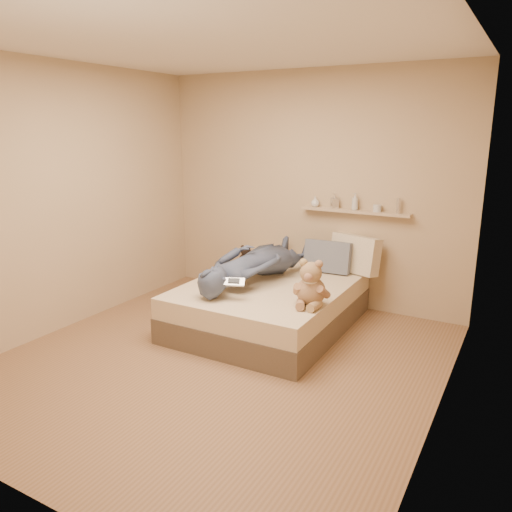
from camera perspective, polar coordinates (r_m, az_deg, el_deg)
The scene contains 10 objects.
room at distance 4.06m, azimuth -4.53°, elevation 4.85°, with size 3.80×3.80×3.80m.
bed at distance 5.11m, azimuth 1.55°, elevation -5.58°, with size 1.50×1.90×0.45m.
game_console at distance 4.51m, azimuth -2.54°, elevation -2.98°, with size 0.21×0.15×0.07m.
teddy_bear at distance 4.39m, azimuth 6.27°, elevation -3.51°, with size 0.35×0.35×0.43m.
dark_plush at distance 5.58m, azimuth -1.15°, elevation -0.22°, with size 0.17×0.17×0.26m.
pillow_cream at distance 5.50m, azimuth 11.25°, elevation 0.23°, with size 0.55×0.16×0.40m, color beige.
pillow_grey at distance 5.46m, azimuth 8.21°, elevation -0.06°, with size 0.50×0.14×0.34m, color slate.
person at distance 5.08m, azimuth -0.14°, elevation -0.73°, with size 0.59×1.63×0.39m, color #424A68.
wall_shelf at distance 5.50m, azimuth 11.19°, elevation 5.03°, with size 1.20×0.12×0.03m, color tan.
shelf_bottles at distance 5.52m, azimuth 10.03°, elevation 6.04°, with size 1.00×0.13×0.18m.
Camera 1 is at (2.24, -3.32, 1.97)m, focal length 35.00 mm.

